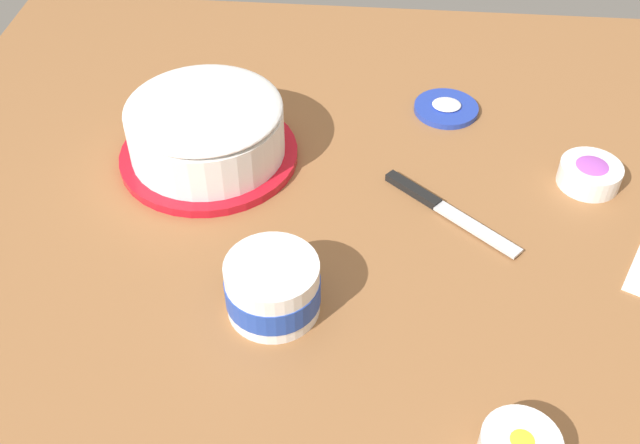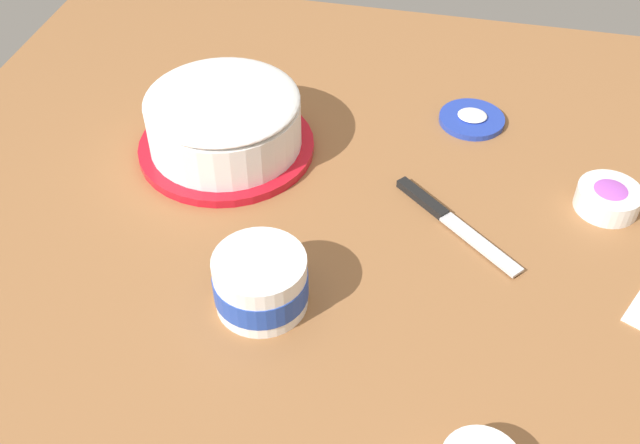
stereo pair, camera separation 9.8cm
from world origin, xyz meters
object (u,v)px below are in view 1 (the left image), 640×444
(frosted_cake, at_px, (206,131))
(frosting_tub, at_px, (273,287))
(spreading_knife, at_px, (438,205))
(sprinkle_bowl_rainbow, at_px, (590,173))
(frosting_tub_lid, at_px, (446,108))

(frosted_cake, distance_m, frosting_tub, 0.33)
(frosting_tub, relative_size, spreading_knife, 0.63)
(frosting_tub, relative_size, sprinkle_bowl_rainbow, 1.30)
(frosting_tub, bearing_deg, frosted_cake, -64.24)
(frosting_tub, height_order, sprinkle_bowl_rainbow, frosting_tub)
(frosted_cake, bearing_deg, frosting_tub_lid, -156.70)
(spreading_knife, height_order, sprinkle_bowl_rainbow, sprinkle_bowl_rainbow)
(sprinkle_bowl_rainbow, bearing_deg, frosting_tub_lid, -39.25)
(frosting_tub, bearing_deg, frosting_tub_lid, -117.14)
(frosting_tub_lid, distance_m, spreading_knife, 0.25)
(sprinkle_bowl_rainbow, bearing_deg, spreading_knife, 18.82)
(frosting_tub_lid, relative_size, spreading_knife, 0.56)
(frosting_tub_lid, bearing_deg, spreading_knife, 85.58)
(spreading_knife, distance_m, sprinkle_bowl_rainbow, 0.24)
(frosting_tub, bearing_deg, spreading_knife, -135.83)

